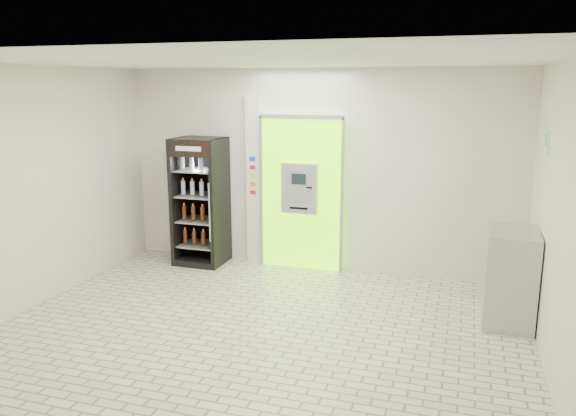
% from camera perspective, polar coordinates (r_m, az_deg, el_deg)
% --- Properties ---
extents(ground, '(6.00, 6.00, 0.00)m').
position_cam_1_polar(ground, '(6.55, -3.05, -12.51)').
color(ground, beige).
rests_on(ground, ground).
extents(room_shell, '(6.00, 6.00, 6.00)m').
position_cam_1_polar(room_shell, '(6.01, -3.25, 3.62)').
color(room_shell, silver).
rests_on(room_shell, ground).
extents(atm_assembly, '(1.30, 0.24, 2.33)m').
position_cam_1_polar(atm_assembly, '(8.44, 1.39, 1.59)').
color(atm_assembly, '#82FF00').
rests_on(atm_assembly, ground).
extents(pillar, '(0.22, 0.11, 2.60)m').
position_cam_1_polar(pillar, '(8.70, -3.48, 2.76)').
color(pillar, silver).
rests_on(pillar, ground).
extents(beverage_cooler, '(0.74, 0.70, 1.97)m').
position_cam_1_polar(beverage_cooler, '(8.83, -8.83, 0.43)').
color(beverage_cooler, black).
rests_on(beverage_cooler, ground).
extents(steel_cabinet, '(0.58, 0.85, 1.12)m').
position_cam_1_polar(steel_cabinet, '(7.11, 21.64, -6.51)').
color(steel_cabinet, '#A1A3A8').
rests_on(steel_cabinet, ground).
extents(exit_sign, '(0.02, 0.22, 0.26)m').
position_cam_1_polar(exit_sign, '(7.02, 24.82, 6.09)').
color(exit_sign, white).
rests_on(exit_sign, room_shell).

